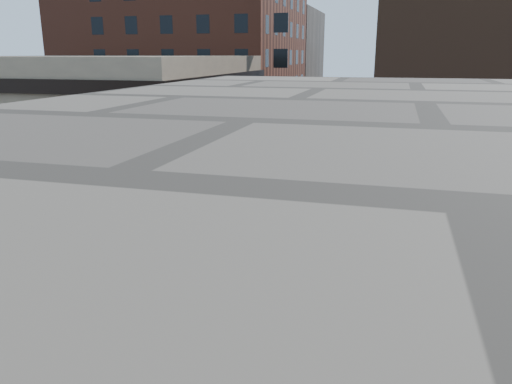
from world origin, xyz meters
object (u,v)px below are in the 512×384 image
Objects in this scene: police_car at (238,216)px; barricade_nw_a at (129,193)px; pedestrian_a at (175,176)px; barrel_bank at (204,191)px; barrel_road at (273,215)px; barricade_se_a at (356,312)px; pedestrian_b at (140,185)px; parked_car_wnear at (282,149)px; parked_car_enear at (368,143)px; parked_car_wfar at (295,138)px; pickup at (173,194)px.

police_car is 8.98m from barricade_nw_a.
pedestrian_a is 2.95m from barrel_bank.
barrel_road is at bearing -2.96° from barricade_nw_a.
police_car is at bearing 27.83° from barricade_se_a.
pedestrian_b is at bearing 167.45° from barrel_road.
barrel_bank is at bearing 147.23° from barrel_road.
barricade_se_a is 19.08m from barricade_nw_a.
parked_car_wnear is 17.89m from pedestrian_b.
pedestrian_a is (-11.79, -18.89, 0.29)m from parked_car_enear.
police_car is 1.24× the size of parked_car_wfar.
parked_car_wnear is (3.03, 17.26, -0.08)m from pickup.
parked_car_wnear is (-2.30, 20.60, -0.16)m from police_car.
barricade_se_a is at bearing -50.82° from barrel_bank.
pickup is 5.08× the size of barrel_road.
pedestrian_a is 3.64m from barricade_nw_a.
barricade_se_a is 0.86× the size of barricade_nw_a.
police_car is 1.06× the size of pickup.
barrel_road is 10.07m from barricade_nw_a.
police_car is 6.30m from pickup.
police_car is 9.11m from pedestrian_a.
parked_car_enear is (10.60, 21.89, 0.06)m from pickup.
parked_car_enear is 3.88× the size of barricade_nw_a.
parked_car_enear is 2.45× the size of pedestrian_b.
barrel_bank is (-1.65, -15.57, -0.10)m from parked_car_wnear.
pickup is 2.19m from barrel_bank.
police_car reaches higher than pickup.
pickup is 4.76× the size of barrel_bank.
barricade_nw_a is at bearing 169.60° from pedestrian_b.
pedestrian_a is (-6.53, 6.34, 0.27)m from police_car.
barricade_se_a is at bearing -64.37° from parked_car_wnear.
parked_car_enear is at bearing -24.52° from pickup.
police_car reaches higher than parked_car_wfar.
barrel_road is 11.09m from barricade_se_a.
pedestrian_b reaches higher than parked_car_wnear.
parked_car_wfar reaches higher than barrel_bank.
parked_car_enear is 4.62× the size of barrel_road.
pedestrian_b reaches higher than parked_car_wfar.
parked_car_wnear is at bearing -87.23° from parked_car_wfar.
pickup is at bearing -38.44° from pedestrian_b.
pickup reaches higher than barricade_se_a.
police_car reaches higher than barricade_nw_a.
barrel_bank is 4.77m from barricade_nw_a.
pedestrian_a is at bearing 153.02° from barrel_bank.
parked_car_wfar is at bearing 51.57° from police_car.
parked_car_wnear reaches higher than barrel_road.
parked_car_enear is (7.39, -1.00, 0.05)m from parked_car_wfar.
police_car is 20.73m from parked_car_wnear.
parked_car_wnear is at bearing 38.97° from pedestrian_b.
pickup is at bearing 8.93° from barricade_nw_a.
pedestrian_a is at bearing 52.19° from parked_car_enear.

